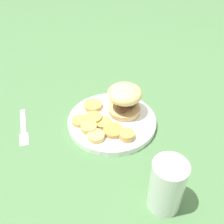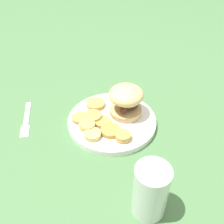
% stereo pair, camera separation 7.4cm
% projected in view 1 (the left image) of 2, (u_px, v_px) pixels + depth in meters
% --- Properties ---
extents(ground_plane, '(4.00, 4.00, 0.00)m').
position_uv_depth(ground_plane, '(112.00, 124.00, 0.76)').
color(ground_plane, '#4C7A47').
extents(dinner_plate, '(0.25, 0.25, 0.02)m').
position_uv_depth(dinner_plate, '(112.00, 121.00, 0.76)').
color(dinner_plate, white).
rests_on(dinner_plate, ground_plane).
extents(sandwich, '(0.11, 0.11, 0.09)m').
position_uv_depth(sandwich, '(125.00, 99.00, 0.75)').
color(sandwich, tan).
rests_on(sandwich, dinner_plate).
extents(potato_round_0, '(0.05, 0.05, 0.01)m').
position_uv_depth(potato_round_0, '(96.00, 136.00, 0.69)').
color(potato_round_0, '#DBB766').
rests_on(potato_round_0, dinner_plate).
extents(potato_round_1, '(0.04, 0.04, 0.02)m').
position_uv_depth(potato_round_1, '(127.00, 135.00, 0.69)').
color(potato_round_1, tan).
rests_on(potato_round_1, dinner_plate).
extents(potato_round_2, '(0.05, 0.05, 0.02)m').
position_uv_depth(potato_round_2, '(93.00, 118.00, 0.74)').
color(potato_round_2, tan).
rests_on(potato_round_2, dinner_plate).
extents(potato_round_3, '(0.04, 0.04, 0.02)m').
position_uv_depth(potato_round_3, '(89.00, 127.00, 0.71)').
color(potato_round_3, tan).
rests_on(potato_round_3, dinner_plate).
extents(potato_round_4, '(0.05, 0.05, 0.01)m').
position_uv_depth(potato_round_4, '(80.00, 121.00, 0.74)').
color(potato_round_4, tan).
rests_on(potato_round_4, dinner_plate).
extents(potato_round_5, '(0.05, 0.05, 0.01)m').
position_uv_depth(potato_round_5, '(104.00, 123.00, 0.73)').
color(potato_round_5, tan).
rests_on(potato_round_5, dinner_plate).
extents(potato_round_6, '(0.06, 0.06, 0.01)m').
position_uv_depth(potato_round_6, '(93.00, 105.00, 0.79)').
color(potato_round_6, tan).
rests_on(potato_round_6, dinner_plate).
extents(potato_round_7, '(0.05, 0.05, 0.01)m').
position_uv_depth(potato_round_7, '(113.00, 130.00, 0.71)').
color(potato_round_7, '#BC8942').
rests_on(potato_round_7, dinner_plate).
extents(fork, '(0.08, 0.15, 0.00)m').
position_uv_depth(fork, '(23.00, 127.00, 0.75)').
color(fork, silver).
rests_on(fork, ground_plane).
extents(drinking_glass, '(0.07, 0.07, 0.13)m').
position_uv_depth(drinking_glass, '(167.00, 186.00, 0.53)').
color(drinking_glass, silver).
rests_on(drinking_glass, ground_plane).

